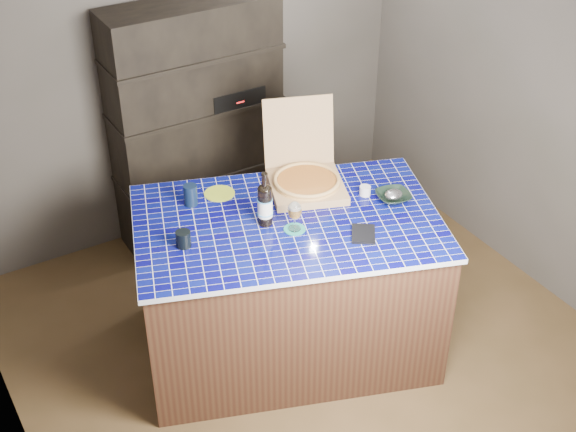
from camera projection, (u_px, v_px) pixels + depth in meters
room at (311, 180)px, 4.42m from camera, size 3.50×3.50×3.50m
shelving_unit at (197, 125)px, 5.71m from camera, size 1.20×0.41×1.80m
kitchen_island at (288, 285)px, 4.88m from camera, size 2.03×1.63×0.96m
pizza_box at (306, 178)px, 4.86m from camera, size 0.60×0.65×0.48m
mead_bottle at (265, 204)px, 4.51m from camera, size 0.09×0.09×0.34m
teal_trivet at (295, 229)px, 4.53m from camera, size 0.12×0.12×0.01m
wine_glass at (295, 211)px, 4.46m from camera, size 0.08×0.08×0.18m
tumbler at (183, 239)px, 4.37m from camera, size 0.08×0.08×0.09m
dvd_case at (363, 234)px, 4.48m from camera, size 0.21×0.22×0.01m
bowl at (393, 197)px, 4.77m from camera, size 0.24×0.24×0.05m
foil_contents at (394, 195)px, 4.76m from camera, size 0.12×0.10×0.05m
white_jar at (365, 191)px, 4.82m from camera, size 0.07×0.07×0.06m
navy_cup at (191, 195)px, 4.71m from camera, size 0.08×0.08×0.13m
green_trivet at (219, 193)px, 4.84m from camera, size 0.19×0.19×0.01m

